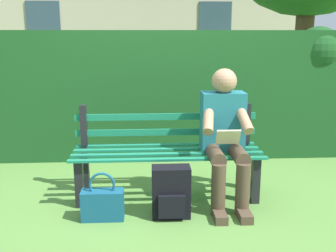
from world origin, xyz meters
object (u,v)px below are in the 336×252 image
Objects in this scene: backpack at (171,192)px; handbag at (103,204)px; person_seated at (225,133)px; park_bench at (167,152)px.

handbag is (0.55, 0.02, -0.07)m from backpack.
handbag is at bearing 2.24° from backpack.
person_seated is 0.70m from backpack.
backpack is at bearing 91.00° from park_bench.
park_bench is at bearing -18.32° from person_seated.
park_bench is 4.25× the size of handbag.
handbag is at bearing 41.74° from park_bench.
park_bench is 3.99× the size of backpack.
backpack is (0.49, 0.30, -0.41)m from person_seated.
person_seated is (-0.49, 0.16, 0.21)m from park_bench.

